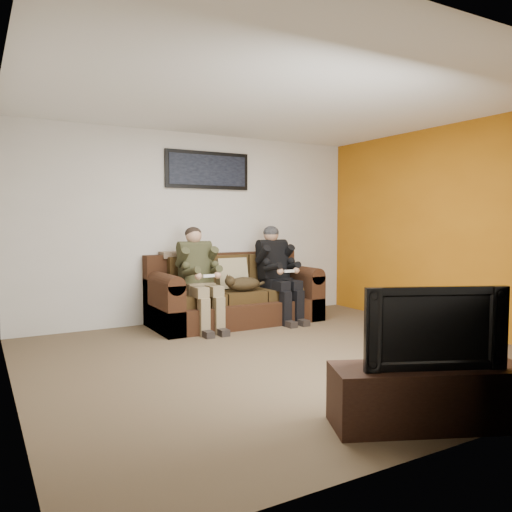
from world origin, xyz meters
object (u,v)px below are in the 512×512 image
person_left (199,272)px  person_right (277,267)px  sofa (233,296)px  television (430,326)px  cat (243,284)px  framed_poster (208,170)px  tv_stand (428,396)px

person_left → person_right: person_right is taller
sofa → person_right: size_ratio=1.73×
television → cat: bearing=106.7°
framed_poster → tv_stand: size_ratio=0.96×
person_right → television: size_ratio=1.38×
framed_poster → television: (-0.25, -4.17, -1.41)m
person_right → television: 3.74m
person_left → person_right: (1.18, 0.00, 0.00)m
cat → television: (-0.44, -3.51, 0.13)m
framed_poster → tv_stand: 4.58m
person_left → cat: (0.59, -0.08, -0.18)m
framed_poster → sofa: bearing=-62.5°
person_left → person_right: bearing=0.0°
sofa → cat: bearing=-90.3°
cat → sofa: bearing=89.7°
person_left → framed_poster: framed_poster is taller
tv_stand → cat: bearing=106.7°
cat → tv_stand: bearing=-97.2°
person_left → framed_poster: bearing=55.9°
sofa → tv_stand: sofa is taller
person_left → tv_stand: size_ratio=1.01×
person_left → television: person_left is taller
framed_poster → television: size_ratio=1.30×
person_left → television: size_ratio=1.37×
person_left → cat: 0.62m
tv_stand → television: television is taller
cat → tv_stand: (-0.44, -3.51, -0.35)m
tv_stand → television: 0.48m
tv_stand → person_right: bearing=97.8°
television → person_right: bearing=97.8°
tv_stand → person_left: bearing=116.2°
cat → framed_poster: (-0.20, 0.66, 1.54)m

